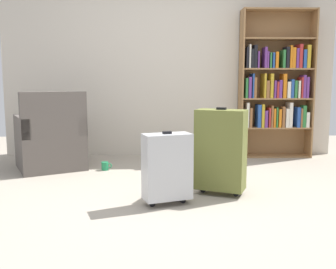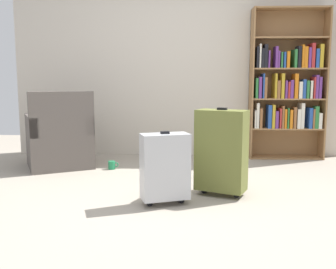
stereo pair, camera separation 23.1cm
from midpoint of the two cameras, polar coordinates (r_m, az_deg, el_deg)
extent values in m
plane|color=#9E9384|center=(3.25, 3.00, -10.20)|extent=(7.78, 7.78, 0.00)
cube|color=beige|center=(5.26, 2.96, 11.11)|extent=(4.45, 0.10, 2.60)
cube|color=olive|center=(5.14, 13.58, 7.22)|extent=(0.02, 0.27, 1.93)
cube|color=olive|center=(5.40, 23.41, 6.82)|extent=(0.02, 0.27, 1.93)
cube|color=olive|center=(5.37, 18.26, 7.07)|extent=(0.95, 0.02, 1.93)
cube|color=olive|center=(5.35, 18.16, -3.22)|extent=(0.91, 0.25, 0.02)
cube|color=olive|center=(5.29, 18.34, 0.88)|extent=(0.91, 0.25, 0.02)
cube|color=olive|center=(5.26, 18.53, 5.05)|extent=(0.91, 0.25, 0.02)
cube|color=olive|center=(5.25, 18.72, 9.25)|extent=(0.91, 0.25, 0.02)
cube|color=olive|center=(5.28, 18.91, 13.43)|extent=(0.91, 0.25, 0.02)
cube|color=olive|center=(5.33, 19.10, 17.34)|extent=(0.91, 0.25, 0.02)
cube|color=silver|center=(5.16, 13.98, 2.30)|extent=(0.02, 0.22, 0.23)
cube|color=silver|center=(5.13, 14.39, 2.77)|extent=(0.03, 0.16, 0.32)
cube|color=brown|center=(5.17, 14.79, 2.41)|extent=(0.03, 0.20, 0.26)
cube|color=#264C99|center=(5.18, 16.01, 2.61)|extent=(0.04, 0.18, 0.30)
cube|color=gold|center=(5.21, 16.47, 2.65)|extent=(0.04, 0.22, 0.30)
cube|color=#66337F|center=(5.19, 17.02, 2.16)|extent=(0.04, 0.15, 0.22)
cube|color=#B22D2D|center=(5.21, 17.48, 2.34)|extent=(0.02, 0.16, 0.26)
cube|color=brown|center=(5.22, 17.81, 2.51)|extent=(0.03, 0.18, 0.29)
cube|color=orange|center=(5.24, 18.13, 2.31)|extent=(0.03, 0.20, 0.25)
cube|color=#2D7238|center=(5.24, 18.50, 2.37)|extent=(0.02, 0.18, 0.26)
cube|color=orange|center=(5.27, 18.85, 2.25)|extent=(0.04, 0.21, 0.24)
cube|color=brown|center=(5.25, 19.42, 2.40)|extent=(0.03, 0.16, 0.27)
cube|color=silver|center=(5.29, 19.90, 2.26)|extent=(0.04, 0.19, 0.25)
cube|color=silver|center=(5.30, 20.37, 2.68)|extent=(0.04, 0.20, 0.33)
cube|color=#264C99|center=(5.34, 21.37, 2.34)|extent=(0.04, 0.22, 0.26)
cube|color=brown|center=(5.32, 21.89, 2.22)|extent=(0.02, 0.15, 0.25)
cube|color=#2D7238|center=(5.33, 22.27, 2.40)|extent=(0.04, 0.15, 0.29)
cube|color=silver|center=(5.38, 22.60, 1.97)|extent=(0.04, 0.21, 0.20)
cube|color=#2D7238|center=(5.13, 14.22, 6.71)|extent=(0.03, 0.20, 0.26)
cube|color=#66337F|center=(5.13, 14.70, 6.78)|extent=(0.04, 0.18, 0.27)
cube|color=#264C99|center=(5.16, 15.13, 7.00)|extent=(0.02, 0.22, 0.32)
cube|color=brown|center=(5.15, 15.46, 6.73)|extent=(0.03, 0.19, 0.27)
cube|color=gold|center=(5.19, 16.80, 6.95)|extent=(0.03, 0.22, 0.32)
cube|color=brown|center=(5.19, 17.23, 6.44)|extent=(0.04, 0.19, 0.23)
cube|color=gold|center=(5.19, 17.83, 6.90)|extent=(0.04, 0.16, 0.32)
cube|color=#66337F|center=(5.23, 18.20, 6.41)|extent=(0.03, 0.22, 0.23)
cube|color=#B22D2D|center=(5.22, 18.60, 6.31)|extent=(0.03, 0.19, 0.21)
cube|color=#66337F|center=(5.21, 19.04, 6.40)|extent=(0.04, 0.15, 0.23)
cube|color=orange|center=(5.25, 19.57, 6.82)|extent=(0.04, 0.19, 0.31)
cube|color=silver|center=(5.27, 20.12, 6.25)|extent=(0.04, 0.20, 0.21)
cube|color=#264C99|center=(5.26, 20.67, 6.38)|extent=(0.04, 0.15, 0.24)
cube|color=#2D7238|center=(5.30, 21.02, 6.29)|extent=(0.03, 0.21, 0.23)
cube|color=silver|center=(5.31, 21.51, 6.26)|extent=(0.03, 0.20, 0.23)
cube|color=#B22D2D|center=(5.31, 21.94, 6.48)|extent=(0.02, 0.18, 0.27)
cube|color=#66337F|center=(5.32, 22.25, 6.61)|extent=(0.03, 0.18, 0.30)
cube|color=#66337F|center=(5.35, 22.63, 6.46)|extent=(0.03, 0.20, 0.27)
cube|color=black|center=(5.13, 14.37, 11.04)|extent=(0.03, 0.18, 0.26)
cube|color=silver|center=(5.14, 14.73, 11.22)|extent=(0.02, 0.18, 0.30)
cube|color=black|center=(5.14, 15.10, 10.89)|extent=(0.03, 0.17, 0.24)
cube|color=black|center=(5.13, 15.57, 11.16)|extent=(0.04, 0.15, 0.29)
cube|color=#66337F|center=(5.17, 15.92, 10.69)|extent=(0.02, 0.21, 0.21)
cube|color=#66337F|center=(5.18, 17.00, 10.93)|extent=(0.03, 0.17, 0.27)
cube|color=#66337F|center=(5.20, 17.24, 10.60)|extent=(0.02, 0.21, 0.21)
cube|color=#2D7238|center=(5.18, 17.70, 10.51)|extent=(0.02, 0.15, 0.20)
cube|color=#264C99|center=(5.19, 18.09, 10.49)|extent=(0.02, 0.16, 0.20)
cube|color=orange|center=(5.22, 18.50, 10.51)|extent=(0.04, 0.19, 0.21)
cube|color=#2D7238|center=(5.26, 19.46, 10.57)|extent=(0.03, 0.22, 0.23)
cube|color=black|center=(5.26, 20.02, 10.77)|extent=(0.04, 0.19, 0.27)
cube|color=orange|center=(5.28, 20.44, 10.82)|extent=(0.03, 0.20, 0.29)
cube|color=orange|center=(5.27, 20.91, 10.67)|extent=(0.04, 0.15, 0.26)
cube|color=#66337F|center=(5.29, 21.36, 10.58)|extent=(0.03, 0.17, 0.25)
cube|color=#B22D2D|center=(5.33, 21.73, 10.83)|extent=(0.04, 0.22, 0.30)
cube|color=#264C99|center=(5.32, 22.35, 10.43)|extent=(0.04, 0.17, 0.23)
cube|color=gold|center=(5.34, 22.85, 10.70)|extent=(0.04, 0.18, 0.29)
cube|color=#59514C|center=(4.71, -14.53, -2.21)|extent=(0.94, 0.94, 0.40)
cube|color=gray|center=(4.67, -14.63, 0.69)|extent=(0.71, 0.74, 0.08)
cube|color=#59514C|center=(4.37, -14.10, 2.97)|extent=(0.68, 0.42, 0.50)
cube|color=#59514C|center=(4.72, -11.07, 1.73)|extent=(0.40, 0.67, 0.22)
cube|color=#59514C|center=(4.63, -18.32, 1.34)|extent=(0.40, 0.67, 0.22)
cylinder|color=#1E7F4C|center=(4.47, -6.93, -4.56)|extent=(0.08, 0.08, 0.10)
torus|color=#1E7F4C|center=(4.46, -6.27, -4.51)|extent=(0.06, 0.01, 0.06)
cube|color=#B7BABF|center=(3.14, 1.67, -4.79)|extent=(0.43, 0.31, 0.54)
cube|color=black|center=(3.09, 1.69, 0.28)|extent=(0.08, 0.06, 0.02)
cylinder|color=black|center=(3.18, -0.72, -10.14)|extent=(0.06, 0.06, 0.05)
cylinder|color=black|center=(3.26, 3.95, -9.70)|extent=(0.06, 0.06, 0.05)
cube|color=brown|center=(3.42, 9.88, -2.35)|extent=(0.49, 0.38, 0.71)
cube|color=black|center=(3.38, 10.03, 3.79)|extent=(0.09, 0.07, 0.02)
cylinder|color=black|center=(3.56, 7.36, -8.23)|extent=(0.07, 0.07, 0.05)
cylinder|color=black|center=(3.47, 12.14, -8.74)|extent=(0.07, 0.07, 0.05)
camera|label=1|loc=(0.12, -88.02, 0.28)|focal=40.93mm
camera|label=2|loc=(0.12, 91.98, -0.28)|focal=40.93mm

